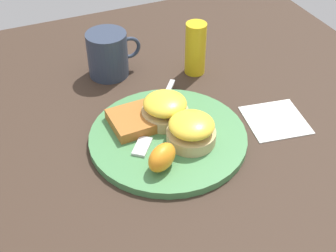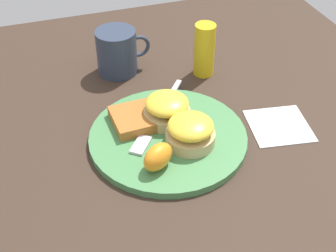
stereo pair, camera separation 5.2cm
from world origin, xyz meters
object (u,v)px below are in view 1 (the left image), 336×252
at_px(fork, 155,120).
at_px(condiment_bottle, 195,49).
at_px(sandwich_benedict_left, 191,130).
at_px(orange_wedge, 162,157).
at_px(sandwich_benedict_right, 165,109).
at_px(hashbrown_patty, 136,120).
at_px(cup, 108,54).

distance_m(fork, condiment_bottle, 0.21).
xyz_separation_m(sandwich_benedict_left, orange_wedge, (-0.07, -0.04, -0.00)).
distance_m(sandwich_benedict_right, fork, 0.03).
xyz_separation_m(sandwich_benedict_left, condiment_bottle, (0.11, 0.22, 0.02)).
bearing_deg(sandwich_benedict_left, condiment_bottle, 62.81).
relative_size(hashbrown_patty, orange_wedge, 1.53).
bearing_deg(hashbrown_patty, sandwich_benedict_right, -8.91).
relative_size(sandwich_benedict_right, hashbrown_patty, 0.95).
height_order(sandwich_benedict_right, cup, cup).
xyz_separation_m(hashbrown_patty, orange_wedge, (0.00, -0.12, 0.01)).
height_order(orange_wedge, fork, orange_wedge).
relative_size(hashbrown_patty, cup, 0.79).
distance_m(hashbrown_patty, cup, 0.20).
bearing_deg(orange_wedge, sandwich_benedict_left, 29.28).
height_order(sandwich_benedict_left, orange_wedge, sandwich_benedict_left).
bearing_deg(orange_wedge, condiment_bottle, 54.62).
bearing_deg(sandwich_benedict_right, fork, 167.08).
bearing_deg(condiment_bottle, orange_wedge, -125.38).
height_order(sandwich_benedict_left, fork, sandwich_benedict_left).
distance_m(fork, cup, 0.21).
xyz_separation_m(fork, condiment_bottle, (0.15, 0.14, 0.04)).
height_order(sandwich_benedict_left, sandwich_benedict_right, same).
xyz_separation_m(orange_wedge, fork, (0.03, 0.12, -0.02)).
height_order(sandwich_benedict_right, condiment_bottle, condiment_bottle).
relative_size(sandwich_benedict_left, sandwich_benedict_right, 1.00).
bearing_deg(fork, cup, 96.17).
distance_m(sandwich_benedict_right, hashbrown_patty, 0.06).
xyz_separation_m(sandwich_benedict_right, fork, (-0.02, 0.00, -0.02)).
bearing_deg(sandwich_benedict_right, sandwich_benedict_left, -76.17).
bearing_deg(hashbrown_patty, fork, -6.64).
distance_m(sandwich_benedict_right, condiment_bottle, 0.20).
bearing_deg(cup, condiment_bottle, -20.75).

